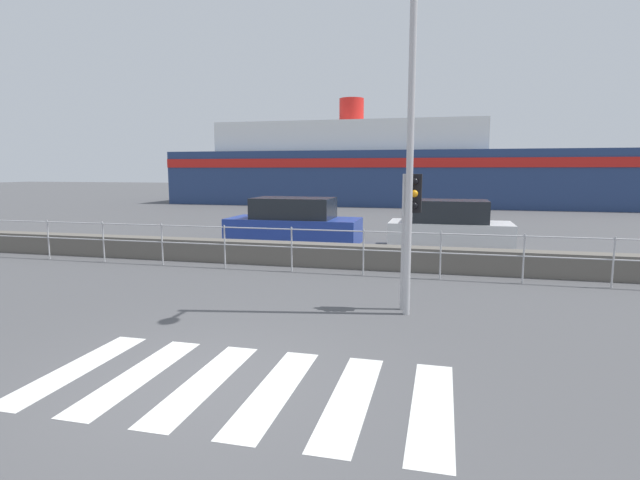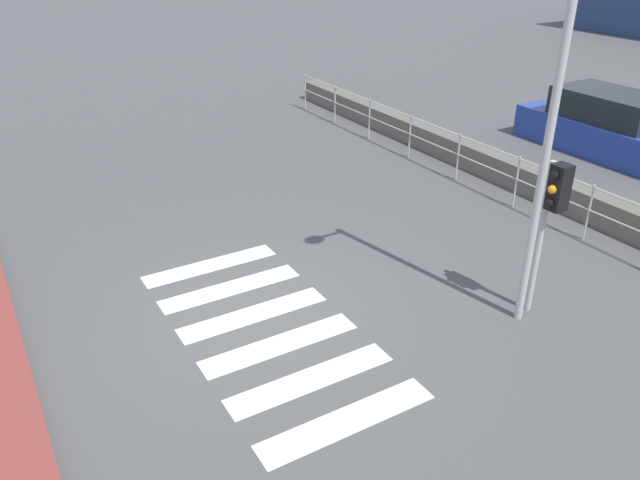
% 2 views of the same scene
% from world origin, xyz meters
% --- Properties ---
extents(ground_plane, '(160.00, 160.00, 0.00)m').
position_xyz_m(ground_plane, '(0.00, 0.00, 0.00)').
color(ground_plane, '#4C4C4F').
extents(crosswalk, '(4.95, 2.40, 0.01)m').
position_xyz_m(crosswalk, '(0.46, 0.00, 0.00)').
color(crosswalk, silver).
rests_on(crosswalk, ground_plane).
extents(seawall, '(22.19, 0.55, 0.60)m').
position_xyz_m(seawall, '(0.00, 7.44, 0.30)').
color(seawall, '#605B54').
rests_on(seawall, ground_plane).
extents(harbor_fence, '(20.01, 0.04, 1.13)m').
position_xyz_m(harbor_fence, '(0.00, 6.57, 0.75)').
color(harbor_fence, '#B2B2B5').
rests_on(harbor_fence, ground_plane).
extents(traffic_light_far, '(0.34, 0.32, 2.48)m').
position_xyz_m(traffic_light_far, '(2.19, 3.77, 1.82)').
color(traffic_light_far, '#B2B2B5').
rests_on(traffic_light_far, ground_plane).
extents(streetlamp, '(0.32, 0.92, 6.33)m').
position_xyz_m(streetlamp, '(2.17, 3.34, 3.88)').
color(streetlamp, '#B2B2B5').
rests_on(streetlamp, ground_plane).
extents(parked_car_blue, '(4.56, 1.90, 1.58)m').
position_xyz_m(parked_car_blue, '(-2.30, 11.31, 0.67)').
color(parked_car_blue, '#233D9E').
rests_on(parked_car_blue, ground_plane).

